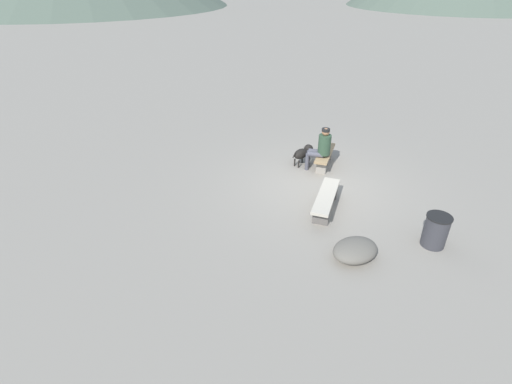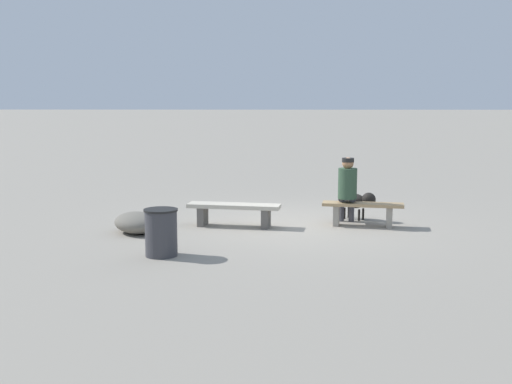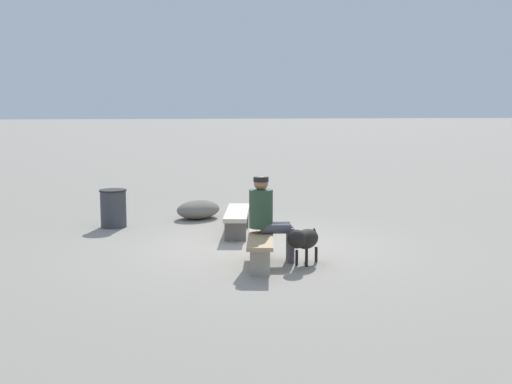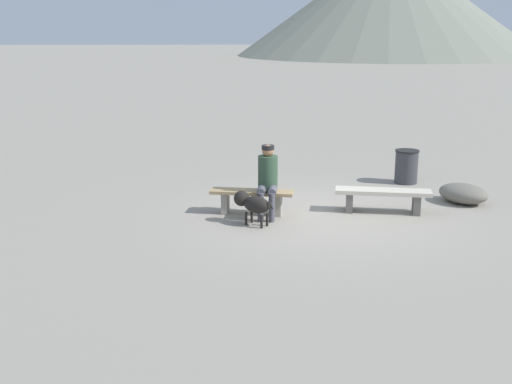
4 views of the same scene
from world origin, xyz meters
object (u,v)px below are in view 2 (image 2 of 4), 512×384
at_px(bench_left, 234,210).
at_px(dog, 358,201).
at_px(boulder, 137,223).
at_px(bench_right, 363,209).
at_px(trash_bin, 161,232).
at_px(seated_person, 347,186).

xyz_separation_m(bench_left, dog, (2.45, 0.72, 0.08)).
bearing_deg(boulder, bench_right, 9.55).
xyz_separation_m(bench_left, bench_right, (2.45, 0.07, 0.01)).
distance_m(bench_right, dog, 0.65).
relative_size(trash_bin, boulder, 0.74).
distance_m(bench_right, trash_bin, 4.20).
xyz_separation_m(bench_left, seated_person, (2.16, 0.20, 0.45)).
bearing_deg(boulder, dog, 17.89).
bearing_deg(trash_bin, bench_left, 66.61).
xyz_separation_m(bench_right, seated_person, (-0.29, 0.13, 0.43)).
xyz_separation_m(dog, boulder, (-4.18, -1.35, -0.20)).
relative_size(seated_person, trash_bin, 1.78).
bearing_deg(boulder, seated_person, 12.11).
relative_size(dog, boulder, 0.70).
xyz_separation_m(bench_right, trash_bin, (-3.45, -2.39, 0.05)).
bearing_deg(seated_person, trash_bin, -135.95).
distance_m(bench_right, boulder, 4.23).
bearing_deg(bench_left, seated_person, 14.78).
height_order(seated_person, trash_bin, seated_person).
xyz_separation_m(trash_bin, boulder, (-0.72, 1.69, -0.18)).
relative_size(bench_left, bench_right, 1.15).
distance_m(bench_left, bench_right, 2.45).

